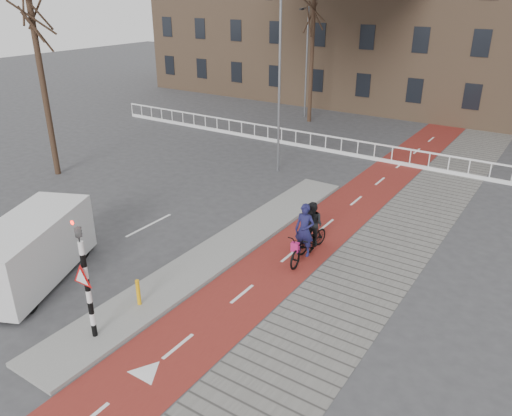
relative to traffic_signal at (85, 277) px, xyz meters
The scene contains 15 objects.
ground 2.90m from the traffic_signal, 73.47° to the left, with size 120.00×120.00×0.00m, color #38383A.
bike_lane 12.36m from the traffic_signal, 80.09° to the left, with size 2.50×60.00×0.01m, color maroon.
sidewalk 13.13m from the traffic_signal, 67.82° to the left, with size 3.00×60.00×0.01m, color slate.
curb_island 6.32m from the traffic_signal, 90.95° to the left, with size 1.80×16.00×0.12m, color gray.
traffic_signal is the anchor object (origin of this frame).
bollard 2.27m from the traffic_signal, 91.96° to the left, with size 0.12×0.12×0.83m, color #EFA60D.
cyclist_near 7.55m from the traffic_signal, 68.84° to the left, with size 0.90×2.13×2.14m.
cyclist_far 8.29m from the traffic_signal, 71.75° to the left, with size 0.88×1.78×1.87m.
van 4.25m from the traffic_signal, 166.60° to the left, with size 3.79×5.26×2.10m.
railing 19.60m from the traffic_signal, 103.02° to the left, with size 28.00×0.10×0.99m.
townhouse_row 34.60m from the traffic_signal, 94.04° to the left, with size 46.00×10.00×15.90m.
tree_left 14.78m from the traffic_signal, 147.18° to the left, with size 0.29×0.29×8.88m, color black.
tree_mid 25.90m from the traffic_signal, 104.85° to the left, with size 0.28×0.28×8.15m, color black.
streetlight_near 15.02m from the traffic_signal, 101.49° to the left, with size 0.12×0.12×8.52m, color slate.
streetlight_left 27.13m from the traffic_signal, 106.19° to the left, with size 0.12×0.12×7.68m, color slate.
Camera 1 is at (9.15, -8.79, 8.78)m, focal length 35.00 mm.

